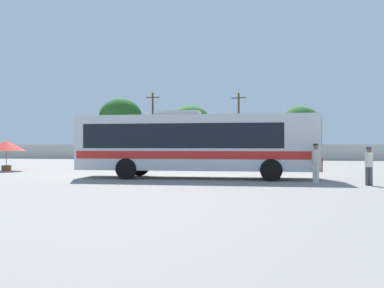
{
  "coord_description": "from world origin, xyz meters",
  "views": [
    {
      "loc": [
        5.2,
        -21.26,
        1.66
      ],
      "look_at": [
        0.74,
        2.42,
        1.77
      ],
      "focal_mm": 38.52,
      "sensor_mm": 36.0,
      "label": 1
    }
  ],
  "objects_px": {
    "roadside_tree_midleft": "(191,123)",
    "parked_car_third_maroon": "(231,154)",
    "parked_car_second_white": "(178,154)",
    "utility_pole_far": "(239,125)",
    "utility_pole_near": "(153,124)",
    "coach_bus_silver_red": "(193,142)",
    "vendor_umbrella_near_gate_red": "(6,146)",
    "roadside_tree_midright": "(300,123)",
    "passenger_waiting_on_apron": "(369,164)",
    "parked_car_leftmost_maroon": "(125,153)",
    "roadside_tree_left": "(121,117)",
    "attendant_by_bus_door": "(316,161)",
    "parked_car_rightmost_grey": "(298,154)"
  },
  "relations": [
    {
      "from": "roadside_tree_midleft",
      "to": "parked_car_third_maroon",
      "type": "bearing_deg",
      "value": -58.32
    },
    {
      "from": "parked_car_second_white",
      "to": "utility_pole_far",
      "type": "relative_size",
      "value": 0.55
    },
    {
      "from": "utility_pole_near",
      "to": "coach_bus_silver_red",
      "type": "bearing_deg",
      "value": -70.24
    },
    {
      "from": "parked_car_third_maroon",
      "to": "roadside_tree_midleft",
      "type": "relative_size",
      "value": 0.59
    },
    {
      "from": "vendor_umbrella_near_gate_red",
      "to": "roadside_tree_midright",
      "type": "relative_size",
      "value": 0.36
    },
    {
      "from": "roadside_tree_midleft",
      "to": "passenger_waiting_on_apron",
      "type": "bearing_deg",
      "value": -68.5
    },
    {
      "from": "vendor_umbrella_near_gate_red",
      "to": "parked_car_leftmost_maroon",
      "type": "relative_size",
      "value": 0.56
    },
    {
      "from": "parked_car_leftmost_maroon",
      "to": "utility_pole_near",
      "type": "bearing_deg",
      "value": 80.2
    },
    {
      "from": "parked_car_third_maroon",
      "to": "parked_car_leftmost_maroon",
      "type": "bearing_deg",
      "value": -176.75
    },
    {
      "from": "parked_car_second_white",
      "to": "parked_car_third_maroon",
      "type": "distance_m",
      "value": 5.82
    },
    {
      "from": "coach_bus_silver_red",
      "to": "roadside_tree_midright",
      "type": "height_order",
      "value": "roadside_tree_midright"
    },
    {
      "from": "utility_pole_near",
      "to": "roadside_tree_left",
      "type": "xyz_separation_m",
      "value": [
        -5.32,
        2.48,
        1.2
      ]
    },
    {
      "from": "vendor_umbrella_near_gate_red",
      "to": "attendant_by_bus_door",
      "type": "bearing_deg",
      "value": -16.26
    },
    {
      "from": "coach_bus_silver_red",
      "to": "passenger_waiting_on_apron",
      "type": "bearing_deg",
      "value": -17.38
    },
    {
      "from": "vendor_umbrella_near_gate_red",
      "to": "roadside_tree_midleft",
      "type": "relative_size",
      "value": 0.34
    },
    {
      "from": "parked_car_second_white",
      "to": "utility_pole_near",
      "type": "relative_size",
      "value": 0.53
    },
    {
      "from": "passenger_waiting_on_apron",
      "to": "roadside_tree_left",
      "type": "xyz_separation_m",
      "value": [
        -24.36,
        35.86,
        4.75
      ]
    },
    {
      "from": "utility_pole_near",
      "to": "passenger_waiting_on_apron",
      "type": "bearing_deg",
      "value": -60.31
    },
    {
      "from": "coach_bus_silver_red",
      "to": "passenger_waiting_on_apron",
      "type": "height_order",
      "value": "coach_bus_silver_red"
    },
    {
      "from": "roadside_tree_midleft",
      "to": "vendor_umbrella_near_gate_red",
      "type": "bearing_deg",
      "value": -101.83
    },
    {
      "from": "parked_car_second_white",
      "to": "utility_pole_near",
      "type": "bearing_deg",
      "value": 124.63
    },
    {
      "from": "parked_car_leftmost_maroon",
      "to": "roadside_tree_left",
      "type": "bearing_deg",
      "value": 113.42
    },
    {
      "from": "attendant_by_bus_door",
      "to": "parked_car_leftmost_maroon",
      "type": "distance_m",
      "value": 31.4
    },
    {
      "from": "parked_car_rightmost_grey",
      "to": "roadside_tree_midleft",
      "type": "distance_m",
      "value": 18.2
    },
    {
      "from": "roadside_tree_left",
      "to": "roadside_tree_midright",
      "type": "relative_size",
      "value": 1.21
    },
    {
      "from": "coach_bus_silver_red",
      "to": "attendant_by_bus_door",
      "type": "bearing_deg",
      "value": -16.25
    },
    {
      "from": "parked_car_rightmost_grey",
      "to": "utility_pole_far",
      "type": "xyz_separation_m",
      "value": [
        -6.72,
        6.31,
        3.47
      ]
    },
    {
      "from": "parked_car_rightmost_grey",
      "to": "roadside_tree_midright",
      "type": "xyz_separation_m",
      "value": [
        0.91,
        10.07,
        3.8
      ]
    },
    {
      "from": "coach_bus_silver_red",
      "to": "parked_car_second_white",
      "type": "height_order",
      "value": "coach_bus_silver_red"
    },
    {
      "from": "parked_car_third_maroon",
      "to": "passenger_waiting_on_apron",
      "type": "bearing_deg",
      "value": -72.94
    },
    {
      "from": "parked_car_leftmost_maroon",
      "to": "roadside_tree_midright",
      "type": "height_order",
      "value": "roadside_tree_midright"
    },
    {
      "from": "attendant_by_bus_door",
      "to": "parked_car_leftmost_maroon",
      "type": "bearing_deg",
      "value": 125.39
    },
    {
      "from": "parked_car_third_maroon",
      "to": "parked_car_rightmost_grey",
      "type": "distance_m",
      "value": 7.23
    },
    {
      "from": "utility_pole_far",
      "to": "parked_car_third_maroon",
      "type": "bearing_deg",
      "value": -94.91
    },
    {
      "from": "attendant_by_bus_door",
      "to": "vendor_umbrella_near_gate_red",
      "type": "xyz_separation_m",
      "value": [
        -19.29,
        5.63,
        0.65
      ]
    },
    {
      "from": "attendant_by_bus_door",
      "to": "roadside_tree_midleft",
      "type": "xyz_separation_m",
      "value": [
        -12.76,
        36.83,
        3.85
      ]
    },
    {
      "from": "parked_car_second_white",
      "to": "roadside_tree_left",
      "type": "bearing_deg",
      "value": 136.77
    },
    {
      "from": "parked_car_leftmost_maroon",
      "to": "roadside_tree_midleft",
      "type": "height_order",
      "value": "roadside_tree_midleft"
    },
    {
      "from": "parked_car_second_white",
      "to": "coach_bus_silver_red",
      "type": "bearing_deg",
      "value": -75.51
    },
    {
      "from": "roadside_tree_left",
      "to": "attendant_by_bus_door",
      "type": "bearing_deg",
      "value": -57.56
    },
    {
      "from": "parked_car_third_maroon",
      "to": "roadside_tree_midright",
      "type": "xyz_separation_m",
      "value": [
        8.1,
        9.36,
        3.81
      ]
    },
    {
      "from": "attendant_by_bus_door",
      "to": "passenger_waiting_on_apron",
      "type": "bearing_deg",
      "value": -20.53
    },
    {
      "from": "attendant_by_bus_door",
      "to": "roadside_tree_left",
      "type": "height_order",
      "value": "roadside_tree_left"
    },
    {
      "from": "attendant_by_bus_door",
      "to": "utility_pole_far",
      "type": "relative_size",
      "value": 0.21
    },
    {
      "from": "coach_bus_silver_red",
      "to": "roadside_tree_midleft",
      "type": "bearing_deg",
      "value": 101.09
    },
    {
      "from": "passenger_waiting_on_apron",
      "to": "roadside_tree_left",
      "type": "bearing_deg",
      "value": 124.19
    },
    {
      "from": "passenger_waiting_on_apron",
      "to": "roadside_tree_midright",
      "type": "distance_m",
      "value": 36.59
    },
    {
      "from": "parked_car_second_white",
      "to": "parked_car_third_maroon",
      "type": "height_order",
      "value": "parked_car_third_maroon"
    },
    {
      "from": "coach_bus_silver_red",
      "to": "roadside_tree_left",
      "type": "bearing_deg",
      "value": 116.2
    },
    {
      "from": "roadside_tree_left",
      "to": "utility_pole_near",
      "type": "bearing_deg",
      "value": -24.96
    }
  ]
}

